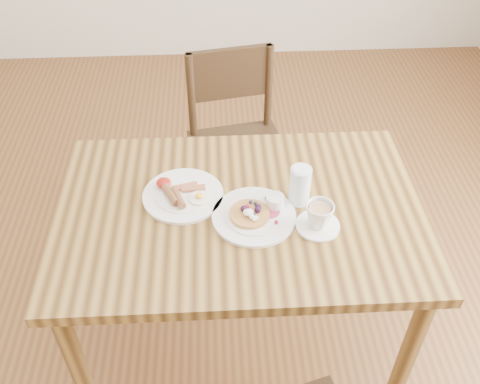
{
  "coord_description": "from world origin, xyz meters",
  "views": [
    {
      "loc": [
        -0.07,
        -1.26,
        1.96
      ],
      "look_at": [
        0.0,
        0.0,
        0.82
      ],
      "focal_mm": 40.0,
      "sensor_mm": 36.0,
      "label": 1
    }
  ],
  "objects_px": {
    "breakfast_plate": "(182,194)",
    "water_glass": "(300,185)",
    "dining_table": "(240,229)",
    "pancake_plate": "(255,214)",
    "teacup_saucer": "(319,217)",
    "chair_far": "(237,140)"
  },
  "relations": [
    {
      "from": "breakfast_plate",
      "to": "water_glass",
      "type": "height_order",
      "value": "water_glass"
    },
    {
      "from": "dining_table",
      "to": "breakfast_plate",
      "type": "xyz_separation_m",
      "value": [
        -0.19,
        0.06,
        0.11
      ]
    },
    {
      "from": "dining_table",
      "to": "pancake_plate",
      "type": "bearing_deg",
      "value": -43.34
    },
    {
      "from": "dining_table",
      "to": "teacup_saucer",
      "type": "xyz_separation_m",
      "value": [
        0.24,
        -0.1,
        0.14
      ]
    },
    {
      "from": "breakfast_plate",
      "to": "teacup_saucer",
      "type": "relative_size",
      "value": 1.93
    },
    {
      "from": "dining_table",
      "to": "pancake_plate",
      "type": "height_order",
      "value": "pancake_plate"
    },
    {
      "from": "chair_far",
      "to": "teacup_saucer",
      "type": "xyz_separation_m",
      "value": [
        0.21,
        -0.82,
        0.3
      ]
    },
    {
      "from": "pancake_plate",
      "to": "teacup_saucer",
      "type": "distance_m",
      "value": 0.2
    },
    {
      "from": "chair_far",
      "to": "water_glass",
      "type": "distance_m",
      "value": 0.78
    },
    {
      "from": "dining_table",
      "to": "teacup_saucer",
      "type": "distance_m",
      "value": 0.29
    },
    {
      "from": "chair_far",
      "to": "teacup_saucer",
      "type": "distance_m",
      "value": 0.9
    },
    {
      "from": "dining_table",
      "to": "chair_far",
      "type": "height_order",
      "value": "chair_far"
    },
    {
      "from": "breakfast_plate",
      "to": "teacup_saucer",
      "type": "height_order",
      "value": "teacup_saucer"
    },
    {
      "from": "water_glass",
      "to": "dining_table",
      "type": "bearing_deg",
      "value": -172.85
    },
    {
      "from": "dining_table",
      "to": "water_glass",
      "type": "height_order",
      "value": "water_glass"
    },
    {
      "from": "dining_table",
      "to": "water_glass",
      "type": "relative_size",
      "value": 8.91
    },
    {
      "from": "chair_far",
      "to": "water_glass",
      "type": "relative_size",
      "value": 6.53
    },
    {
      "from": "breakfast_plate",
      "to": "water_glass",
      "type": "distance_m",
      "value": 0.39
    },
    {
      "from": "teacup_saucer",
      "to": "water_glass",
      "type": "relative_size",
      "value": 1.04
    },
    {
      "from": "dining_table",
      "to": "breakfast_plate",
      "type": "distance_m",
      "value": 0.23
    },
    {
      "from": "dining_table",
      "to": "teacup_saucer",
      "type": "bearing_deg",
      "value": -22.24
    },
    {
      "from": "dining_table",
      "to": "pancake_plate",
      "type": "xyz_separation_m",
      "value": [
        0.05,
        -0.04,
        0.11
      ]
    }
  ]
}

